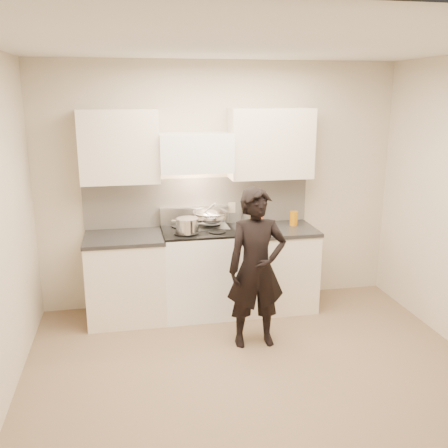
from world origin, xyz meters
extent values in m
plane|color=#7E614A|center=(0.00, 0.00, 0.00)|extent=(4.00, 4.00, 0.00)
cube|color=beige|center=(0.00, 1.75, 1.35)|extent=(4.00, 0.04, 2.70)
cube|color=beige|center=(0.00, -1.75, 1.35)|extent=(4.00, 0.04, 2.70)
cube|color=silver|center=(0.00, 0.00, 2.69)|extent=(4.00, 3.50, 0.02)
cube|color=beige|center=(-0.25, 1.74, 1.19)|extent=(2.50, 0.02, 0.53)
cube|color=silver|center=(-0.30, 1.70, 1.03)|extent=(0.76, 0.08, 0.20)
cube|color=white|center=(-0.30, 1.55, 1.75)|extent=(0.76, 0.40, 0.40)
cylinder|color=silver|center=(-0.30, 1.37, 1.57)|extent=(0.66, 0.02, 0.02)
cube|color=white|center=(0.53, 1.58, 1.83)|extent=(0.90, 0.33, 0.75)
cube|color=white|center=(-1.08, 1.58, 1.83)|extent=(0.80, 0.33, 0.75)
cube|color=beige|center=(0.13, 1.73, 1.10)|extent=(0.08, 0.01, 0.12)
cube|color=white|center=(-0.30, 1.43, 0.46)|extent=(0.76, 0.65, 0.92)
cube|color=black|center=(-0.30, 1.43, 0.93)|extent=(0.76, 0.65, 0.02)
cube|color=silver|center=(-0.14, 1.54, 0.95)|extent=(0.36, 0.34, 0.01)
cylinder|color=silver|center=(-0.30, 1.13, 0.78)|extent=(0.62, 0.02, 0.02)
cylinder|color=black|center=(-0.48, 1.28, 0.95)|extent=(0.18, 0.18, 0.01)
cylinder|color=black|center=(-0.12, 1.28, 0.95)|extent=(0.18, 0.18, 0.01)
cylinder|color=black|center=(-0.48, 1.57, 0.95)|extent=(0.18, 0.18, 0.01)
cylinder|color=black|center=(-0.12, 1.57, 0.95)|extent=(0.18, 0.18, 0.01)
cube|color=white|center=(0.53, 1.43, 0.44)|extent=(0.90, 0.65, 0.88)
cube|color=black|center=(0.53, 1.43, 0.90)|extent=(0.92, 0.67, 0.04)
cube|color=white|center=(-1.08, 1.43, 0.44)|extent=(0.80, 0.65, 0.88)
cube|color=black|center=(-1.08, 1.43, 0.90)|extent=(0.82, 0.67, 0.04)
ellipsoid|color=silver|center=(-0.15, 1.52, 1.06)|extent=(0.37, 0.37, 0.20)
torus|color=silver|center=(-0.15, 1.52, 1.11)|extent=(0.38, 0.38, 0.02)
ellipsoid|color=beige|center=(-0.15, 1.52, 1.05)|extent=(0.21, 0.21, 0.09)
cylinder|color=silver|center=(-0.20, 1.37, 1.17)|extent=(0.14, 0.25, 0.20)
cylinder|color=silver|center=(-0.43, 1.28, 1.04)|extent=(0.24, 0.24, 0.15)
cube|color=silver|center=(-0.57, 1.29, 1.09)|extent=(0.05, 0.03, 0.01)
cube|color=silver|center=(-0.29, 1.27, 1.09)|extent=(0.05, 0.03, 0.01)
cylinder|color=silver|center=(0.28, 1.66, 1.00)|extent=(0.12, 0.12, 0.17)
cylinder|color=black|center=(0.30, 1.67, 1.09)|extent=(0.01, 0.01, 0.29)
cylinder|color=silver|center=(0.29, 1.68, 1.09)|extent=(0.01, 0.01, 0.29)
cylinder|color=silver|center=(0.27, 1.69, 1.09)|extent=(0.01, 0.01, 0.29)
cylinder|color=black|center=(0.25, 1.68, 1.09)|extent=(0.01, 0.01, 0.29)
cylinder|color=silver|center=(0.25, 1.66, 1.09)|extent=(0.01, 0.01, 0.29)
cylinder|color=silver|center=(0.26, 1.64, 1.09)|extent=(0.01, 0.01, 0.29)
cylinder|color=black|center=(0.28, 1.63, 1.09)|extent=(0.01, 0.01, 0.29)
cylinder|color=silver|center=(0.30, 1.65, 1.09)|extent=(0.01, 0.01, 0.29)
cylinder|color=#F05204|center=(0.45, 1.66, 0.96)|extent=(0.04, 0.04, 0.07)
cylinder|color=red|center=(0.45, 1.66, 1.00)|extent=(0.04, 0.04, 0.02)
cylinder|color=#BA6D08|center=(0.79, 1.50, 1.00)|extent=(0.09, 0.09, 0.16)
imported|color=black|center=(0.13, 0.61, 0.77)|extent=(0.57, 0.38, 1.53)
camera|label=1|loc=(-1.01, -3.65, 2.36)|focal=40.00mm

